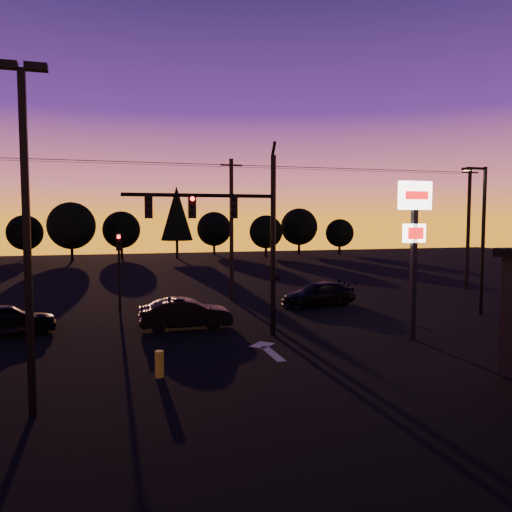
{
  "coord_description": "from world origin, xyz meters",
  "views": [
    {
      "loc": [
        -5.43,
        -16.99,
        5.21
      ],
      "look_at": [
        1.0,
        5.0,
        3.5
      ],
      "focal_mm": 35.0,
      "sensor_mm": 36.0,
      "label": 1
    }
  ],
  "objects_px": {
    "streetlight": "(482,233)",
    "bollard": "(159,364)",
    "secondary_signal": "(119,261)",
    "parking_lot_light": "(26,217)",
    "car_right": "(319,294)",
    "car_left": "(5,320)",
    "traffic_signal_mast": "(238,225)",
    "car_mid": "(186,313)",
    "pylon_sign": "(414,226)"
  },
  "relations": [
    {
      "from": "secondary_signal",
      "to": "car_right",
      "type": "relative_size",
      "value": 0.92
    },
    {
      "from": "bollard",
      "to": "car_left",
      "type": "height_order",
      "value": "car_left"
    },
    {
      "from": "parking_lot_light",
      "to": "car_right",
      "type": "distance_m",
      "value": 19.98
    },
    {
      "from": "pylon_sign",
      "to": "car_left",
      "type": "relative_size",
      "value": 1.6
    },
    {
      "from": "traffic_signal_mast",
      "to": "secondary_signal",
      "type": "height_order",
      "value": "traffic_signal_mast"
    },
    {
      "from": "secondary_signal",
      "to": "streetlight",
      "type": "bearing_deg",
      "value": -17.56
    },
    {
      "from": "parking_lot_light",
      "to": "car_right",
      "type": "relative_size",
      "value": 1.93
    },
    {
      "from": "traffic_signal_mast",
      "to": "car_right",
      "type": "bearing_deg",
      "value": 44.34
    },
    {
      "from": "bollard",
      "to": "streetlight",
      "type": "bearing_deg",
      "value": 18.98
    },
    {
      "from": "traffic_signal_mast",
      "to": "parking_lot_light",
      "type": "relative_size",
      "value": 0.94
    },
    {
      "from": "traffic_signal_mast",
      "to": "streetlight",
      "type": "xyz_separation_m",
      "value": [
        14.01,
        1.51,
        -0.52
      ]
    },
    {
      "from": "car_right",
      "to": "car_mid",
      "type": "bearing_deg",
      "value": -77.36
    },
    {
      "from": "pylon_sign",
      "to": "bollard",
      "type": "distance_m",
      "value": 12.04
    },
    {
      "from": "parking_lot_light",
      "to": "bollard",
      "type": "relative_size",
      "value": 10.42
    },
    {
      "from": "traffic_signal_mast",
      "to": "parking_lot_light",
      "type": "distance_m",
      "value": 10.19
    },
    {
      "from": "secondary_signal",
      "to": "parking_lot_light",
      "type": "relative_size",
      "value": 0.48
    },
    {
      "from": "secondary_signal",
      "to": "bollard",
      "type": "height_order",
      "value": "secondary_signal"
    },
    {
      "from": "secondary_signal",
      "to": "parking_lot_light",
      "type": "height_order",
      "value": "parking_lot_light"
    },
    {
      "from": "traffic_signal_mast",
      "to": "car_left",
      "type": "height_order",
      "value": "traffic_signal_mast"
    },
    {
      "from": "streetlight",
      "to": "bollard",
      "type": "xyz_separation_m",
      "value": [
        -17.88,
        -6.15,
        -3.98
      ]
    },
    {
      "from": "parking_lot_light",
      "to": "car_mid",
      "type": "bearing_deg",
      "value": 60.1
    },
    {
      "from": "pylon_sign",
      "to": "bollard",
      "type": "bearing_deg",
      "value": -168.93
    },
    {
      "from": "car_left",
      "to": "streetlight",
      "type": "bearing_deg",
      "value": -110.3
    },
    {
      "from": "secondary_signal",
      "to": "car_right",
      "type": "xyz_separation_m",
      "value": [
        11.53,
        -1.02,
        -2.17
      ]
    },
    {
      "from": "traffic_signal_mast",
      "to": "streetlight",
      "type": "relative_size",
      "value": 1.07
    },
    {
      "from": "streetlight",
      "to": "car_right",
      "type": "xyz_separation_m",
      "value": [
        -7.38,
        4.97,
        -3.73
      ]
    },
    {
      "from": "traffic_signal_mast",
      "to": "car_left",
      "type": "distance_m",
      "value": 11.23
    },
    {
      "from": "streetlight",
      "to": "car_left",
      "type": "xyz_separation_m",
      "value": [
        -23.91,
        1.69,
        -3.7
      ]
    },
    {
      "from": "bollard",
      "to": "car_left",
      "type": "xyz_separation_m",
      "value": [
        -6.03,
        7.84,
        0.28
      ]
    },
    {
      "from": "bollard",
      "to": "car_right",
      "type": "relative_size",
      "value": 0.18
    },
    {
      "from": "car_mid",
      "to": "car_right",
      "type": "bearing_deg",
      "value": -63.95
    },
    {
      "from": "secondary_signal",
      "to": "parking_lot_light",
      "type": "distance_m",
      "value": 14.9
    },
    {
      "from": "bollard",
      "to": "secondary_signal",
      "type": "bearing_deg",
      "value": 94.86
    },
    {
      "from": "traffic_signal_mast",
      "to": "pylon_sign",
      "type": "xyz_separation_m",
      "value": [
        7.1,
        -2.49,
        -0.02
      ]
    },
    {
      "from": "streetlight",
      "to": "car_right",
      "type": "relative_size",
      "value": 1.69
    },
    {
      "from": "secondary_signal",
      "to": "streetlight",
      "type": "height_order",
      "value": "streetlight"
    },
    {
      "from": "secondary_signal",
      "to": "car_mid",
      "type": "relative_size",
      "value": 1.0
    },
    {
      "from": "bollard",
      "to": "car_mid",
      "type": "relative_size",
      "value": 0.2
    },
    {
      "from": "bollard",
      "to": "car_left",
      "type": "relative_size",
      "value": 0.21
    },
    {
      "from": "bollard",
      "to": "car_right",
      "type": "distance_m",
      "value": 15.29
    },
    {
      "from": "car_right",
      "to": "car_left",
      "type": "bearing_deg",
      "value": -91.23
    },
    {
      "from": "secondary_signal",
      "to": "pylon_sign",
      "type": "height_order",
      "value": "pylon_sign"
    },
    {
      "from": "traffic_signal_mast",
      "to": "car_mid",
      "type": "bearing_deg",
      "value": 128.78
    },
    {
      "from": "streetlight",
      "to": "parking_lot_light",
      "type": "bearing_deg",
      "value": -158.35
    },
    {
      "from": "car_left",
      "to": "traffic_signal_mast",
      "type": "bearing_deg",
      "value": -124.16
    },
    {
      "from": "traffic_signal_mast",
      "to": "secondary_signal",
      "type": "xyz_separation_m",
      "value": [
        -4.9,
        7.49,
        -2.07
      ]
    },
    {
      "from": "parking_lot_light",
      "to": "pylon_sign",
      "type": "bearing_deg",
      "value": 17.23
    },
    {
      "from": "secondary_signal",
      "to": "car_right",
      "type": "distance_m",
      "value": 11.77
    },
    {
      "from": "streetlight",
      "to": "secondary_signal",
      "type": "bearing_deg",
      "value": 162.44
    },
    {
      "from": "bollard",
      "to": "car_mid",
      "type": "height_order",
      "value": "car_mid"
    }
  ]
}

